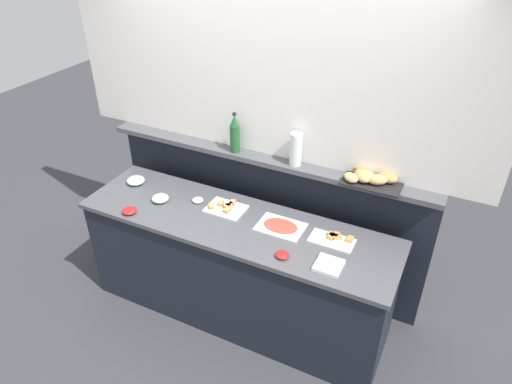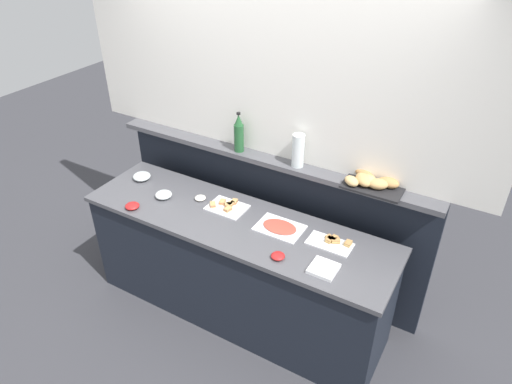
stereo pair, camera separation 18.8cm
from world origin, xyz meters
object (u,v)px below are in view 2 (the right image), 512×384
object	(u,v)px
napkin_stack	(324,269)
wine_bottle_green	(239,134)
water_carafe	(298,151)
bread_basket	(371,181)
sandwich_platter_front	(227,206)
condiment_bowl_dark	(278,256)
condiment_bowl_cream	(132,206)
glass_bowl_large	(164,195)
condiment_bowl_red	(200,198)
glass_bowl_medium	(142,177)
cold_cuts_platter	(280,227)
sandwich_platter_side	(332,242)

from	to	relation	value
napkin_stack	wine_bottle_green	distance (m)	1.23
napkin_stack	water_carafe	xyz separation A→B (m)	(-0.49, 0.60, 0.43)
napkin_stack	bread_basket	distance (m)	0.69
sandwich_platter_front	condiment_bowl_dark	size ratio (longest dim) A/B	3.14
sandwich_platter_front	water_carafe	world-z (taller)	water_carafe
condiment_bowl_cream	condiment_bowl_dark	bearing A→B (deg)	2.19
glass_bowl_large	condiment_bowl_red	world-z (taller)	glass_bowl_large
condiment_bowl_dark	glass_bowl_medium	bearing A→B (deg)	167.90
condiment_bowl_dark	bread_basket	world-z (taller)	bread_basket
condiment_bowl_cream	glass_bowl_large	bearing A→B (deg)	64.19
sandwich_platter_front	glass_bowl_medium	xyz separation A→B (m)	(-0.83, -0.01, 0.01)
wine_bottle_green	bread_basket	bearing A→B (deg)	0.44
sandwich_platter_front	condiment_bowl_cream	size ratio (longest dim) A/B	2.70
glass_bowl_large	bread_basket	bearing A→B (deg)	17.05
glass_bowl_medium	condiment_bowl_dark	world-z (taller)	glass_bowl_medium
condiment_bowl_dark	napkin_stack	bearing A→B (deg)	7.79
glass_bowl_medium	wine_bottle_green	distance (m)	0.93
cold_cuts_platter	wine_bottle_green	bearing A→B (deg)	147.81
glass_bowl_large	glass_bowl_medium	distance (m)	0.35
condiment_bowl_cream	water_carafe	bearing A→B (deg)	33.71
glass_bowl_medium	condiment_bowl_dark	xyz separation A→B (m)	(1.43, -0.31, -0.01)
napkin_stack	water_carafe	world-z (taller)	water_carafe
condiment_bowl_red	condiment_bowl_cream	xyz separation A→B (m)	(-0.37, -0.35, 0.00)
condiment_bowl_dark	glass_bowl_large	bearing A→B (deg)	170.51
sandwich_platter_side	wine_bottle_green	bearing A→B (deg)	161.23
glass_bowl_large	napkin_stack	world-z (taller)	glass_bowl_large
sandwich_platter_side	glass_bowl_medium	distance (m)	1.68
cold_cuts_platter	napkin_stack	size ratio (longest dim) A/B	1.95
glass_bowl_large	water_carafe	distance (m)	1.11
cold_cuts_platter	napkin_stack	distance (m)	0.50
glass_bowl_medium	condiment_bowl_dark	bearing A→B (deg)	-12.10
condiment_bowl_red	condiment_bowl_dark	size ratio (longest dim) A/B	0.95
glass_bowl_large	wine_bottle_green	world-z (taller)	wine_bottle_green
cold_cuts_platter	glass_bowl_large	distance (m)	0.97
glass_bowl_large	condiment_bowl_cream	distance (m)	0.26
glass_bowl_medium	bread_basket	world-z (taller)	bread_basket
glass_bowl_large	condiment_bowl_red	size ratio (longest dim) A/B	1.49
cold_cuts_platter	bread_basket	distance (m)	0.70
condiment_bowl_cream	napkin_stack	distance (m)	1.52
napkin_stack	condiment_bowl_red	bearing A→B (deg)	167.09
condiment_bowl_dark	wine_bottle_green	size ratio (longest dim) A/B	0.29
cold_cuts_platter	sandwich_platter_side	bearing A→B (deg)	3.93
sandwich_platter_front	cold_cuts_platter	xyz separation A→B (m)	(0.47, -0.03, -0.00)
glass_bowl_large	condiment_bowl_dark	bearing A→B (deg)	-9.49
napkin_stack	wine_bottle_green	xyz separation A→B (m)	(-0.98, 0.58, 0.45)
sandwich_platter_side	glass_bowl_large	distance (m)	1.35
glass_bowl_large	glass_bowl_medium	world-z (taller)	glass_bowl_medium
condiment_bowl_dark	wine_bottle_green	distance (m)	1.03
glass_bowl_medium	water_carafe	distance (m)	1.36
condiment_bowl_red	water_carafe	bearing A→B (deg)	27.23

